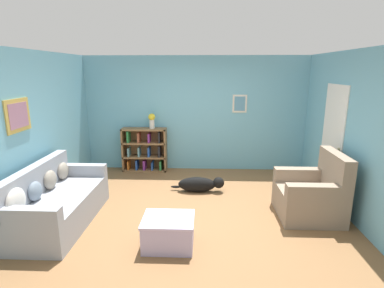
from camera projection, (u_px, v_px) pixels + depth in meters
ground_plane at (191, 211)px, 5.01m from camera, size 14.00×14.00×0.00m
wall_back at (195, 114)px, 6.87m from camera, size 5.60×0.13×2.60m
wall_left at (32, 133)px, 4.79m from camera, size 0.13×5.00×2.60m
wall_right at (356, 136)px, 4.61m from camera, size 0.16×5.00×2.60m
couch at (56, 203)px, 4.53m from camera, size 0.87×1.87×0.91m
bookshelf at (145, 150)px, 6.92m from camera, size 1.01×0.31×1.00m
recliner_chair at (313, 195)px, 4.75m from camera, size 0.93×0.93×1.05m
coffee_table at (168, 231)px, 3.96m from camera, size 0.68×0.55×0.40m
dog at (200, 184)px, 5.75m from camera, size 1.03×0.26×0.29m
vase at (152, 120)px, 6.72m from camera, size 0.15×0.15×0.34m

